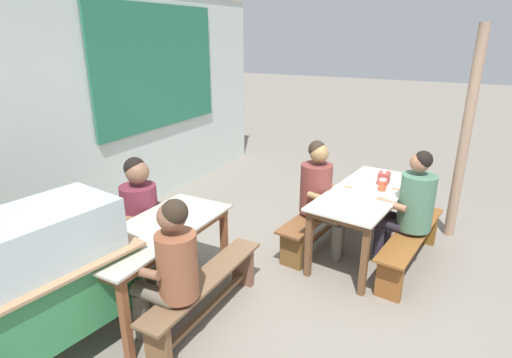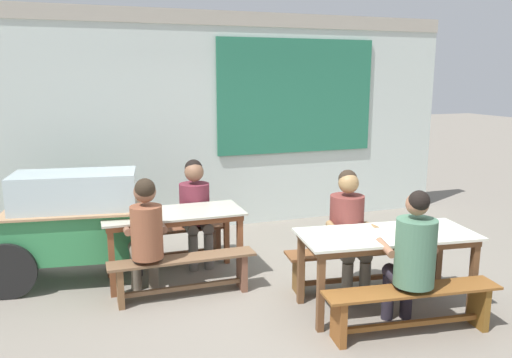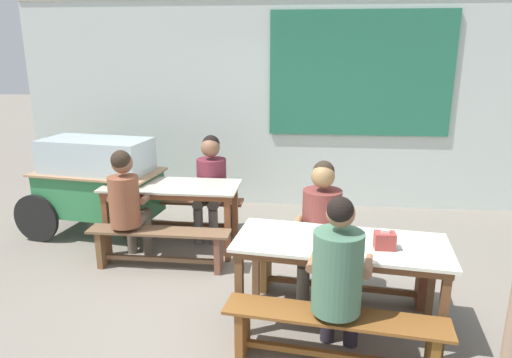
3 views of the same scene
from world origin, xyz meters
name	(u,v)px [view 3 (image 3 of 3)]	position (x,y,z in m)	size (l,w,h in m)	color
ground_plane	(253,297)	(0.00, 0.00, 0.00)	(40.00, 40.00, 0.00)	gray
backdrop_wall	(278,94)	(0.05, 2.81, 1.62)	(7.27, 0.23, 3.09)	silver
dining_table_far	(172,192)	(-1.03, 1.02, 0.68)	(1.51, 0.67, 0.76)	#B7B6A5
dining_table_near	(340,250)	(0.73, -0.40, 0.68)	(1.73, 0.90, 0.76)	silver
bench_far_back	(185,210)	(-1.02, 1.53, 0.28)	(1.46, 0.30, 0.42)	brown
bench_far_front	(160,243)	(-1.03, 0.50, 0.28)	(1.48, 0.27, 0.42)	brown
bench_near_back	(341,268)	(0.80, 0.11, 0.29)	(1.66, 0.50, 0.42)	brown
bench_near_front	(334,333)	(0.67, -0.91, 0.28)	(1.59, 0.48, 0.42)	brown
food_cart	(97,180)	(-2.03, 1.31, 0.71)	(1.92, 0.99, 1.21)	#33854C
person_left_back_turned	(127,200)	(-1.38, 0.58, 0.71)	(0.42, 0.55, 1.26)	#6B6151
person_center_facing	(211,179)	(-0.68, 1.47, 0.71)	(0.48, 0.58, 1.24)	#64615C
person_near_front	(338,273)	(0.68, -0.86, 0.72)	(0.51, 0.54, 1.29)	#28242F
person_right_near_table	(320,224)	(0.59, 0.08, 0.72)	(0.51, 0.58, 1.28)	#666154
tissue_box	(385,240)	(1.05, -0.50, 0.83)	(0.15, 0.12, 0.15)	#9F3B36
condiment_jar	(353,241)	(0.81, -0.54, 0.83)	(0.08, 0.08, 0.13)	#DA4B2E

